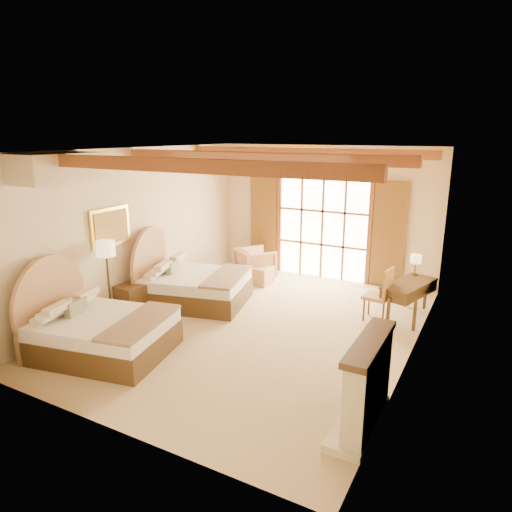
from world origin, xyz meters
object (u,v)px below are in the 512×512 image
Objects in this scene: armchair at (255,264)px; desk at (408,298)px; bed_near at (96,328)px; nightstand at (132,299)px; bed_far at (189,283)px.

armchair is 0.59× the size of desk.
bed_near is 4.01× the size of nightstand.
bed_near is at bearing -102.59° from bed_far.
bed_near reaches higher than desk.
armchair is at bearing -174.56° from desk.
desk is (4.20, 3.91, -0.03)m from bed_near.
bed_far is at bearing 79.82° from bed_near.
nightstand is (-0.64, 1.49, -0.12)m from bed_near.
armchair is at bearing 73.45° from bed_near.
bed_far is at bearing 112.60° from armchair.
bed_far is 2.93× the size of armchair.
nightstand is 0.41× the size of desk.
bed_far is at bearing -146.18° from desk.
bed_far is 1.25m from nightstand.
armchair is (0.48, 2.06, -0.04)m from bed_far.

